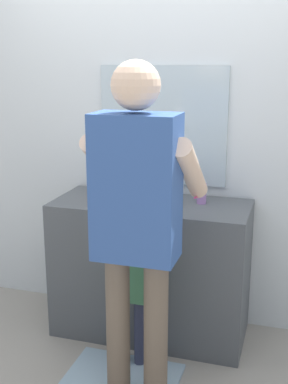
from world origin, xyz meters
The scene contains 10 objects.
ground_plane centered at (0.00, 0.00, 0.00)m, with size 14.00×14.00×0.00m, color #9E998E.
back_wall centered at (0.00, 0.62, 1.35)m, with size 4.40×0.10×2.70m.
vanity_cabinet centered at (0.00, 0.30, 0.45)m, with size 1.24×0.54×0.90m, color #4C5156.
sink_basin centered at (0.00, 0.28, 0.95)m, with size 0.34×0.34×0.11m.
faucet centered at (0.00, 0.49, 0.98)m, with size 0.18×0.14×0.18m.
toothbrush_cup centered at (-0.33, 0.25, 0.95)m, with size 0.07×0.07×0.21m.
soap_bottle centered at (0.31, 0.38, 0.96)m, with size 0.06×0.06×0.17m.
bath_mat centered at (0.00, -0.25, 0.01)m, with size 0.64×0.40×0.02m, color #99B7CC.
child_toddler centered at (0.00, -0.10, 0.56)m, with size 0.29×0.29×0.94m.
adult_parent centered at (0.13, -0.40, 1.07)m, with size 0.55×0.58×1.78m.
Camera 1 is at (0.86, -2.64, 1.78)m, focal length 47.33 mm.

